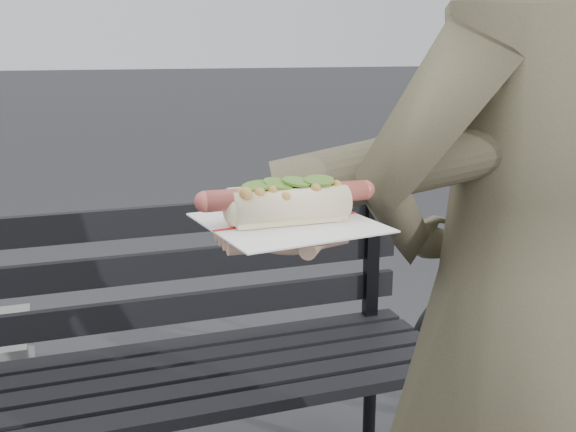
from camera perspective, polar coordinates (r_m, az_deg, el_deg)
name	(u,v)px	position (r m, az deg, el deg)	size (l,w,h in m)	color
park_bench	(152,349)	(1.81, -11.45, -11.02)	(1.50, 0.44, 0.88)	black
person	(510,323)	(1.17, 18.30, -8.61)	(0.62, 0.40, 1.69)	#494631
held_hotdog	(410,169)	(0.94, 10.33, 3.93)	(0.64, 0.32, 0.20)	#494631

